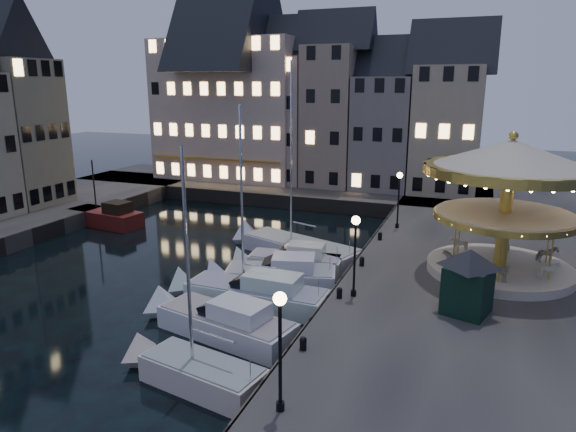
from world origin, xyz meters
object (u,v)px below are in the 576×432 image
at_px(motorboat_b, 220,322).
at_px(carousel, 509,182).
at_px(bollard_b, 339,292).
at_px(bollard_c, 362,261).
at_px(motorboat_f, 294,248).
at_px(streetlamp_c, 399,192).
at_px(motorboat_d, 274,276).
at_px(motorboat_e, 289,262).
at_px(bollard_d, 380,236).
at_px(red_fishing_boat, 107,218).
at_px(streetlamp_b, 355,245).
at_px(ticket_kiosk, 469,270).
at_px(streetlamp_a, 280,335).
at_px(motorboat_c, 250,293).
at_px(motorboat_a, 192,372).
at_px(bollard_a, 303,343).

relative_size(motorboat_b, carousel, 0.88).
relative_size(bollard_b, bollard_c, 1.00).
height_order(bollard_b, motorboat_f, motorboat_f).
relative_size(streetlamp_c, motorboat_d, 0.55).
distance_m(bollard_b, motorboat_e, 7.59).
bearing_deg(bollard_d, motorboat_e, -135.66).
bearing_deg(motorboat_d, red_fishing_boat, 157.94).
distance_m(streetlamp_c, motorboat_e, 10.45).
xyz_separation_m(streetlamp_b, bollard_d, (-0.60, 10.00, -2.41)).
distance_m(bollard_d, motorboat_f, 5.99).
bearing_deg(ticket_kiosk, red_fishing_boat, 160.86).
xyz_separation_m(streetlamp_a, carousel, (6.93, 16.12, 2.53)).
relative_size(motorboat_c, motorboat_d, 1.56).
xyz_separation_m(motorboat_b, motorboat_e, (0.14, 9.07, -0.00)).
relative_size(streetlamp_a, streetlamp_b, 1.00).
xyz_separation_m(motorboat_a, motorboat_c, (-1.04, 7.72, 0.14)).
bearing_deg(motorboat_f, streetlamp_a, -71.19).
bearing_deg(bollard_b, bollard_a, -90.00).
relative_size(motorboat_c, motorboat_f, 0.89).
xyz_separation_m(motorboat_c, ticket_kiosk, (11.03, 0.17, 2.73)).
bearing_deg(ticket_kiosk, motorboat_e, 153.87).
distance_m(motorboat_f, carousel, 14.70).
distance_m(motorboat_d, red_fishing_boat, 19.77).
relative_size(bollard_d, red_fishing_boat, 0.08).
xyz_separation_m(motorboat_a, red_fishing_boat, (-19.15, 18.00, 0.15)).
bearing_deg(bollard_b, bollard_c, 90.00).
relative_size(streetlamp_b, motorboat_b, 0.52).
bearing_deg(streetlamp_a, motorboat_a, 155.96).
bearing_deg(motorboat_a, red_fishing_boat, 136.78).
relative_size(bollard_c, motorboat_a, 0.06).
xyz_separation_m(motorboat_a, ticket_kiosk, (9.99, 7.88, 2.87)).
height_order(streetlamp_c, ticket_kiosk, streetlamp_c).
distance_m(streetlamp_a, motorboat_f, 19.79).
relative_size(bollard_a, carousel, 0.06).
xyz_separation_m(motorboat_c, motorboat_e, (0.20, 5.48, -0.04)).
bearing_deg(motorboat_c, ticket_kiosk, 0.86).
xyz_separation_m(carousel, ticket_kiosk, (-1.56, -6.18, -3.14)).
relative_size(motorboat_d, motorboat_e, 1.08).
relative_size(bollard_a, bollard_d, 1.00).
distance_m(streetlamp_b, bollard_c, 5.14).
bearing_deg(carousel, streetlamp_a, -113.27).
bearing_deg(motorboat_b, motorboat_d, 88.72).
height_order(streetlamp_c, motorboat_d, streetlamp_c).
bearing_deg(streetlamp_c, motorboat_e, -123.49).
height_order(motorboat_e, motorboat_f, motorboat_f).
distance_m(bollard_a, red_fishing_boat, 28.21).
bearing_deg(bollard_d, bollard_b, -90.00).
height_order(bollard_a, motorboat_f, motorboat_f).
distance_m(bollard_b, motorboat_a, 8.52).
distance_m(bollard_a, motorboat_e, 12.30).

